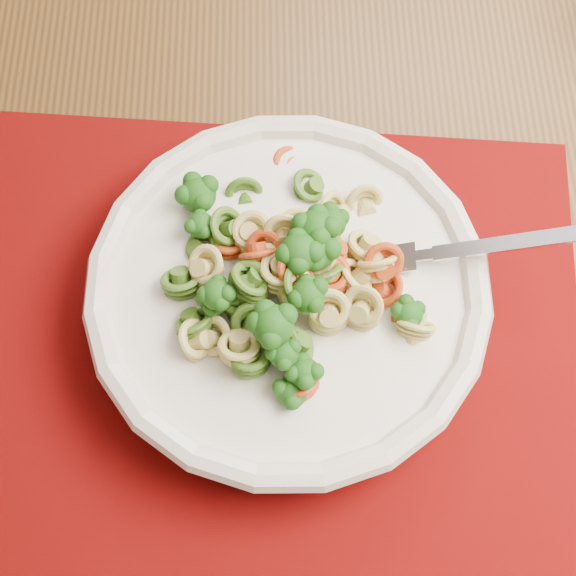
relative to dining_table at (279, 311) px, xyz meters
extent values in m
cube|color=brown|center=(0.00, 0.00, 0.08)|extent=(1.47, 1.06, 0.04)
cube|color=#640604|center=(-0.02, -0.06, 0.11)|extent=(0.54, 0.46, 0.00)
cylinder|color=white|center=(0.00, -0.04, 0.11)|extent=(0.12, 0.12, 0.01)
cylinder|color=white|center=(0.00, -0.04, 0.13)|extent=(0.27, 0.27, 0.03)
torus|color=white|center=(0.00, -0.04, 0.15)|extent=(0.29, 0.29, 0.02)
camera|label=1|loc=(-0.03, -0.26, 0.66)|focal=50.00mm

